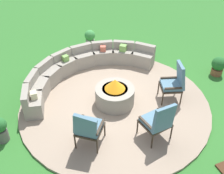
{
  "coord_description": "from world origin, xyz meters",
  "views": [
    {
      "loc": [
        -2.18,
        -5.16,
        4.8
      ],
      "look_at": [
        0.0,
        0.2,
        0.45
      ],
      "focal_mm": 43.36,
      "sensor_mm": 36.0,
      "label": 1
    }
  ],
  "objects_px": {
    "curved_stone_bench": "(82,68)",
    "lounge_chair_back_left": "(175,82)",
    "potted_plant_2": "(218,66)",
    "potted_plant_0": "(0,129)",
    "lounge_chair_front_right": "(158,121)",
    "lounge_chair_front_left": "(88,128)",
    "fire_pit": "(115,94)",
    "potted_plant_1": "(90,38)"
  },
  "relations": [
    {
      "from": "lounge_chair_front_left",
      "to": "potted_plant_0",
      "type": "xyz_separation_m",
      "value": [
        -1.8,
        0.94,
        -0.24
      ]
    },
    {
      "from": "fire_pit",
      "to": "potted_plant_0",
      "type": "xyz_separation_m",
      "value": [
        -2.9,
        -0.19,
        -0.0
      ]
    },
    {
      "from": "fire_pit",
      "to": "potted_plant_0",
      "type": "distance_m",
      "value": 2.91
    },
    {
      "from": "curved_stone_bench",
      "to": "lounge_chair_front_left",
      "type": "height_order",
      "value": "lounge_chair_front_left"
    },
    {
      "from": "curved_stone_bench",
      "to": "lounge_chair_front_right",
      "type": "height_order",
      "value": "lounge_chair_front_right"
    },
    {
      "from": "lounge_chair_front_left",
      "to": "lounge_chair_back_left",
      "type": "bearing_deg",
      "value": 53.27
    },
    {
      "from": "potted_plant_0",
      "to": "potted_plant_1",
      "type": "relative_size",
      "value": 1.01
    },
    {
      "from": "lounge_chair_front_left",
      "to": "lounge_chair_front_right",
      "type": "bearing_deg",
      "value": 23.45
    },
    {
      "from": "curved_stone_bench",
      "to": "potted_plant_1",
      "type": "distance_m",
      "value": 1.97
    },
    {
      "from": "lounge_chair_front_right",
      "to": "potted_plant_2",
      "type": "bearing_deg",
      "value": 18.56
    },
    {
      "from": "lounge_chair_back_left",
      "to": "potted_plant_0",
      "type": "relative_size",
      "value": 1.7
    },
    {
      "from": "lounge_chair_front_right",
      "to": "lounge_chair_back_left",
      "type": "distance_m",
      "value": 1.58
    },
    {
      "from": "potted_plant_1",
      "to": "potted_plant_2",
      "type": "relative_size",
      "value": 1.07
    },
    {
      "from": "potted_plant_0",
      "to": "fire_pit",
      "type": "bearing_deg",
      "value": 3.83
    },
    {
      "from": "fire_pit",
      "to": "lounge_chair_front_right",
      "type": "height_order",
      "value": "lounge_chair_front_right"
    },
    {
      "from": "curved_stone_bench",
      "to": "potted_plant_1",
      "type": "relative_size",
      "value": 6.61
    },
    {
      "from": "lounge_chair_front_right",
      "to": "potted_plant_1",
      "type": "height_order",
      "value": "lounge_chair_front_right"
    },
    {
      "from": "lounge_chair_front_left",
      "to": "potted_plant_0",
      "type": "relative_size",
      "value": 1.6
    },
    {
      "from": "fire_pit",
      "to": "curved_stone_bench",
      "type": "distance_m",
      "value": 1.62
    },
    {
      "from": "lounge_chair_back_left",
      "to": "potted_plant_2",
      "type": "distance_m",
      "value": 2.09
    },
    {
      "from": "lounge_chair_front_right",
      "to": "curved_stone_bench",
      "type": "bearing_deg",
      "value": 95.06
    },
    {
      "from": "fire_pit",
      "to": "lounge_chair_back_left",
      "type": "height_order",
      "value": "lounge_chair_back_left"
    },
    {
      "from": "fire_pit",
      "to": "lounge_chair_front_left",
      "type": "height_order",
      "value": "lounge_chair_front_left"
    },
    {
      "from": "lounge_chair_front_left",
      "to": "potted_plant_0",
      "type": "distance_m",
      "value": 2.05
    },
    {
      "from": "lounge_chair_front_left",
      "to": "potted_plant_1",
      "type": "distance_m",
      "value": 4.75
    },
    {
      "from": "lounge_chair_front_right",
      "to": "potted_plant_0",
      "type": "height_order",
      "value": "lounge_chair_front_right"
    },
    {
      "from": "curved_stone_bench",
      "to": "lounge_chair_back_left",
      "type": "relative_size",
      "value": 3.86
    },
    {
      "from": "fire_pit",
      "to": "potted_plant_0",
      "type": "bearing_deg",
      "value": -176.17
    },
    {
      "from": "fire_pit",
      "to": "potted_plant_0",
      "type": "relative_size",
      "value": 1.59
    },
    {
      "from": "fire_pit",
      "to": "lounge_chair_front_right",
      "type": "relative_size",
      "value": 0.97
    },
    {
      "from": "lounge_chair_front_left",
      "to": "lounge_chair_front_right",
      "type": "relative_size",
      "value": 0.98
    },
    {
      "from": "potted_plant_0",
      "to": "potted_plant_1",
      "type": "height_order",
      "value": "potted_plant_0"
    },
    {
      "from": "curved_stone_bench",
      "to": "fire_pit",
      "type": "bearing_deg",
      "value": -75.19
    },
    {
      "from": "fire_pit",
      "to": "potted_plant_2",
      "type": "bearing_deg",
      "value": 2.24
    },
    {
      "from": "lounge_chair_front_right",
      "to": "lounge_chair_back_left",
      "type": "bearing_deg",
      "value": 34.71
    },
    {
      "from": "potted_plant_0",
      "to": "lounge_chair_back_left",
      "type": "bearing_deg",
      "value": -3.1
    },
    {
      "from": "potted_plant_0",
      "to": "potted_plant_1",
      "type": "bearing_deg",
      "value": 46.78
    },
    {
      "from": "curved_stone_bench",
      "to": "potted_plant_0",
      "type": "bearing_deg",
      "value": -144.8
    },
    {
      "from": "potted_plant_2",
      "to": "potted_plant_0",
      "type": "bearing_deg",
      "value": -177.04
    },
    {
      "from": "fire_pit",
      "to": "potted_plant_1",
      "type": "height_order",
      "value": "fire_pit"
    },
    {
      "from": "lounge_chair_front_right",
      "to": "potted_plant_2",
      "type": "distance_m",
      "value": 3.55
    },
    {
      "from": "fire_pit",
      "to": "potted_plant_2",
      "type": "height_order",
      "value": "fire_pit"
    }
  ]
}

